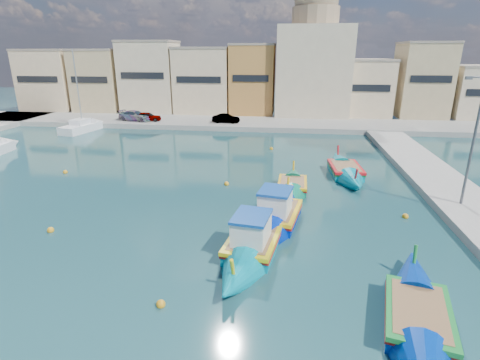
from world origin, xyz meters
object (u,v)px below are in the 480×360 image
(luzzu_blue_south, at_px, (417,319))
(yacht_north, at_px, (90,126))
(quay_street_lamp, at_px, (472,141))
(luzzu_turquoise_cabin, at_px, (254,243))
(church_block, at_px, (313,58))
(luzzu_green, at_px, (292,187))
(luzzu_blue_cabin, at_px, (276,216))
(luzzu_cyan_mid, at_px, (345,171))

(luzzu_blue_south, height_order, yacht_north, yacht_north)
(quay_street_lamp, bearing_deg, luzzu_turquoise_cabin, -152.04)
(church_block, xyz_separation_m, luzzu_turquoise_cabin, (-4.49, -40.34, -8.02))
(luzzu_green, height_order, yacht_north, yacht_north)
(quay_street_lamp, bearing_deg, church_block, 102.35)
(luzzu_blue_cabin, height_order, luzzu_blue_south, luzzu_blue_cabin)
(luzzu_blue_cabin, bearing_deg, luzzu_blue_south, -56.49)
(luzzu_cyan_mid, xyz_separation_m, luzzu_blue_south, (0.20, -17.33, -0.01))
(luzzu_cyan_mid, xyz_separation_m, luzzu_green, (-4.14, -4.00, -0.04))
(church_block, bearing_deg, luzzu_green, -94.72)
(luzzu_cyan_mid, bearing_deg, luzzu_green, -136.01)
(luzzu_blue_south, relative_size, yacht_north, 0.91)
(luzzu_turquoise_cabin, relative_size, luzzu_blue_cabin, 1.07)
(quay_street_lamp, bearing_deg, luzzu_cyan_mid, 132.91)
(church_block, distance_m, luzzu_blue_cabin, 38.06)
(luzzu_green, bearing_deg, quay_street_lamp, -13.25)
(luzzu_blue_cabin, relative_size, luzzu_green, 1.27)
(yacht_north, bearing_deg, luzzu_green, -36.79)
(luzzu_turquoise_cabin, bearing_deg, luzzu_blue_south, -36.62)
(yacht_north, bearing_deg, luzzu_cyan_mid, -26.82)
(quay_street_lamp, relative_size, luzzu_blue_south, 0.85)
(luzzu_cyan_mid, bearing_deg, luzzu_blue_cabin, -118.21)
(church_block, relative_size, luzzu_cyan_mid, 2.03)
(quay_street_lamp, bearing_deg, luzzu_blue_south, -117.54)
(luzzu_turquoise_cabin, bearing_deg, yacht_north, 130.22)
(luzzu_green, xyz_separation_m, yacht_north, (-25.13, 18.80, 0.16))
(luzzu_cyan_mid, height_order, luzzu_green, luzzu_cyan_mid)
(quay_street_lamp, bearing_deg, yacht_north, 148.98)
(luzzu_turquoise_cabin, bearing_deg, luzzu_green, 77.80)
(luzzu_blue_cabin, relative_size, luzzu_blue_south, 1.02)
(quay_street_lamp, relative_size, luzzu_turquoise_cabin, 0.78)
(luzzu_turquoise_cabin, xyz_separation_m, yacht_north, (-23.25, 27.50, 0.02))
(luzzu_blue_cabin, height_order, luzzu_cyan_mid, luzzu_blue_cabin)
(quay_street_lamp, height_order, luzzu_cyan_mid, quay_street_lamp)
(luzzu_green, bearing_deg, luzzu_cyan_mid, 43.99)
(luzzu_green, bearing_deg, yacht_north, 143.21)
(church_block, bearing_deg, quay_street_lamp, -77.65)
(luzzu_blue_cabin, relative_size, yacht_north, 0.92)
(luzzu_blue_cabin, xyz_separation_m, yacht_north, (-24.23, 24.20, 0.01))
(luzzu_blue_cabin, bearing_deg, yacht_north, 135.03)
(church_block, distance_m, luzzu_blue_south, 45.72)
(church_block, distance_m, quay_street_lamp, 35.04)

